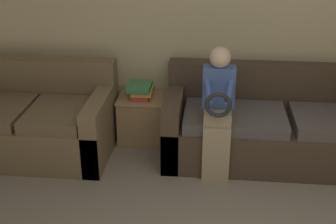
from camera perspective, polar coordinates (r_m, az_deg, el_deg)
The scene contains 6 objects.
wall_back at distance 4.69m, azimuth 10.06°, elevation 11.57°, with size 7.45×0.06×2.55m.
couch_main at distance 4.60m, azimuth 14.14°, elevation -1.90°, with size 2.30×0.88×0.85m.
couch_side at distance 4.78m, azimuth -15.90°, elevation -1.15°, with size 1.51×0.95×0.84m.
child_left_seated at distance 4.08m, azimuth 6.11°, elevation 0.59°, with size 0.28×0.38×1.17m.
side_shelf at distance 4.82m, azimuth -3.19°, elevation -0.71°, with size 0.47×0.42×0.47m.
book_stack at distance 4.70m, azimuth -3.31°, elevation 2.66°, with size 0.24×0.29×0.14m.
Camera 1 is at (-0.34, -1.88, 2.30)m, focal length 50.00 mm.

